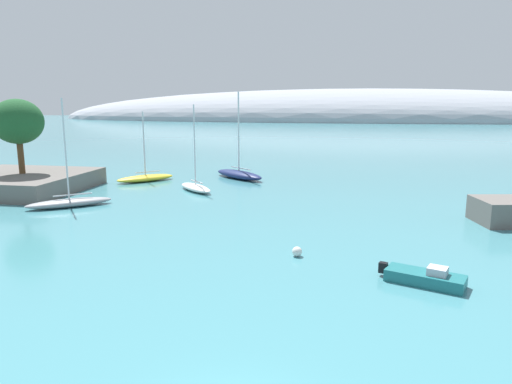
{
  "coord_description": "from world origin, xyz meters",
  "views": [
    {
      "loc": [
        2.93,
        -11.8,
        9.47
      ],
      "look_at": [
        -3.85,
        25.02,
        2.26
      ],
      "focal_mm": 32.89,
      "sensor_mm": 36.0,
      "label": 1
    }
  ],
  "objects_px": {
    "sailboat_grey_outer_mooring": "(69,202)",
    "motorboat_teal_foreground": "(425,277)",
    "sailboat_white_mid_mooring": "(196,187)",
    "mooring_buoy_white": "(297,252)",
    "sailboat_yellow_near_shore": "(145,178)",
    "tree_clump_shore": "(18,122)",
    "sailboat_navy_end_of_line": "(239,174)"
  },
  "relations": [
    {
      "from": "sailboat_white_mid_mooring",
      "to": "motorboat_teal_foreground",
      "type": "bearing_deg",
      "value": 177.08
    },
    {
      "from": "sailboat_navy_end_of_line",
      "to": "mooring_buoy_white",
      "type": "xyz_separation_m",
      "value": [
        10.12,
        -28.92,
        -0.28
      ]
    },
    {
      "from": "sailboat_navy_end_of_line",
      "to": "sailboat_grey_outer_mooring",
      "type": "bearing_deg",
      "value": 97.64
    },
    {
      "from": "sailboat_yellow_near_shore",
      "to": "sailboat_white_mid_mooring",
      "type": "xyz_separation_m",
      "value": [
        7.89,
        -4.92,
        -0.01
      ]
    },
    {
      "from": "sailboat_white_mid_mooring",
      "to": "mooring_buoy_white",
      "type": "xyz_separation_m",
      "value": [
        12.9,
        -19.83,
        -0.15
      ]
    },
    {
      "from": "sailboat_yellow_near_shore",
      "to": "sailboat_grey_outer_mooring",
      "type": "height_order",
      "value": "sailboat_grey_outer_mooring"
    },
    {
      "from": "sailboat_white_mid_mooring",
      "to": "mooring_buoy_white",
      "type": "bearing_deg",
      "value": 169.3
    },
    {
      "from": "sailboat_navy_end_of_line",
      "to": "sailboat_yellow_near_shore",
      "type": "bearing_deg",
      "value": 61.23
    },
    {
      "from": "sailboat_white_mid_mooring",
      "to": "mooring_buoy_white",
      "type": "distance_m",
      "value": 23.65
    },
    {
      "from": "motorboat_teal_foreground",
      "to": "mooring_buoy_white",
      "type": "relative_size",
      "value": 7.2
    },
    {
      "from": "sailboat_yellow_near_shore",
      "to": "sailboat_navy_end_of_line",
      "type": "bearing_deg",
      "value": 155.0
    },
    {
      "from": "sailboat_white_mid_mooring",
      "to": "sailboat_grey_outer_mooring",
      "type": "relative_size",
      "value": 0.94
    },
    {
      "from": "sailboat_grey_outer_mooring",
      "to": "tree_clump_shore",
      "type": "bearing_deg",
      "value": -73.61
    },
    {
      "from": "sailboat_yellow_near_shore",
      "to": "sailboat_grey_outer_mooring",
      "type": "xyz_separation_m",
      "value": [
        -1.1,
        -14.51,
        0.0
      ]
    },
    {
      "from": "tree_clump_shore",
      "to": "sailboat_grey_outer_mooring",
      "type": "height_order",
      "value": "sailboat_grey_outer_mooring"
    },
    {
      "from": "tree_clump_shore",
      "to": "mooring_buoy_white",
      "type": "bearing_deg",
      "value": -28.19
    },
    {
      "from": "tree_clump_shore",
      "to": "sailboat_yellow_near_shore",
      "type": "bearing_deg",
      "value": 36.39
    },
    {
      "from": "tree_clump_shore",
      "to": "sailboat_grey_outer_mooring",
      "type": "bearing_deg",
      "value": -34.69
    },
    {
      "from": "sailboat_yellow_near_shore",
      "to": "sailboat_navy_end_of_line",
      "type": "distance_m",
      "value": 11.46
    },
    {
      "from": "sailboat_yellow_near_shore",
      "to": "mooring_buoy_white",
      "type": "xyz_separation_m",
      "value": [
        20.79,
        -24.74,
        -0.16
      ]
    },
    {
      "from": "sailboat_white_mid_mooring",
      "to": "mooring_buoy_white",
      "type": "relative_size",
      "value": 14.81
    },
    {
      "from": "sailboat_grey_outer_mooring",
      "to": "mooring_buoy_white",
      "type": "xyz_separation_m",
      "value": [
        21.89,
        -10.24,
        -0.16
      ]
    },
    {
      "from": "sailboat_grey_outer_mooring",
      "to": "motorboat_teal_foreground",
      "type": "relative_size",
      "value": 2.19
    },
    {
      "from": "sailboat_white_mid_mooring",
      "to": "motorboat_teal_foreground",
      "type": "height_order",
      "value": "sailboat_white_mid_mooring"
    },
    {
      "from": "tree_clump_shore",
      "to": "motorboat_teal_foreground",
      "type": "height_order",
      "value": "tree_clump_shore"
    },
    {
      "from": "tree_clump_shore",
      "to": "motorboat_teal_foreground",
      "type": "bearing_deg",
      "value": -27.61
    },
    {
      "from": "motorboat_teal_foreground",
      "to": "tree_clump_shore",
      "type": "bearing_deg",
      "value": 173.93
    },
    {
      "from": "sailboat_yellow_near_shore",
      "to": "motorboat_teal_foreground",
      "type": "relative_size",
      "value": 1.87
    },
    {
      "from": "sailboat_white_mid_mooring",
      "to": "sailboat_navy_end_of_line",
      "type": "height_order",
      "value": "sailboat_navy_end_of_line"
    },
    {
      "from": "motorboat_teal_foreground",
      "to": "mooring_buoy_white",
      "type": "height_order",
      "value": "motorboat_teal_foreground"
    },
    {
      "from": "sailboat_grey_outer_mooring",
      "to": "mooring_buoy_white",
      "type": "relative_size",
      "value": 15.79
    },
    {
      "from": "sailboat_grey_outer_mooring",
      "to": "mooring_buoy_white",
      "type": "distance_m",
      "value": 24.17
    }
  ]
}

